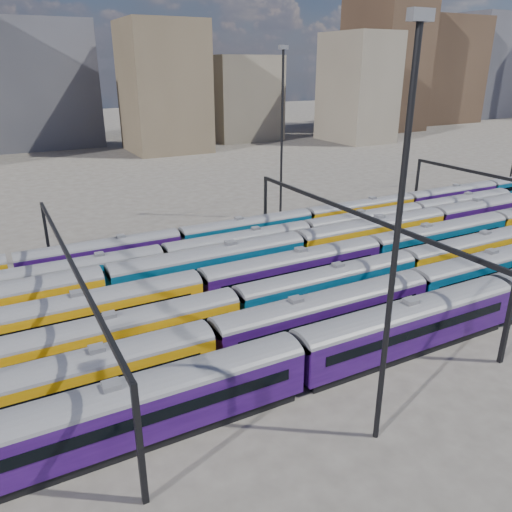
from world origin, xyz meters
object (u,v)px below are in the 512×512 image
rake_2 (329,283)px  mast_2 (397,237)px  rake_1 (212,341)px  rake_0 (296,355)px

rake_2 → mast_2: 22.05m
rake_1 → rake_2: size_ratio=1.25×
rake_0 → rake_1: size_ratio=1.03×
mast_2 → rake_0: bearing=105.2°
rake_2 → mast_2: size_ratio=4.02×
rake_1 → mast_2: 17.66m
rake_0 → rake_2: size_ratio=1.30×
mast_2 → rake_2: bearing=63.9°
rake_1 → mast_2: mast_2 is taller
rake_0 → rake_1: (-4.64, 5.00, -0.10)m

